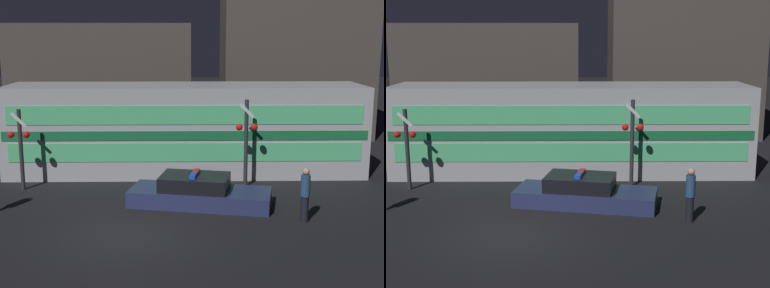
% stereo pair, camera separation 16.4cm
% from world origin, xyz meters
% --- Properties ---
extents(ground_plane, '(120.00, 120.00, 0.00)m').
position_xyz_m(ground_plane, '(0.00, 0.00, 0.00)').
color(ground_plane, black).
extents(train, '(15.02, 3.17, 3.80)m').
position_xyz_m(train, '(1.88, 7.56, 1.90)').
color(train, '#B7BABF').
rests_on(train, ground_plane).
extents(police_car, '(5.17, 2.78, 1.18)m').
position_xyz_m(police_car, '(2.31, 2.95, 0.43)').
color(police_car, navy).
rests_on(police_car, ground_plane).
extents(pedestrian, '(0.30, 0.30, 1.78)m').
position_xyz_m(pedestrian, '(5.63, 1.14, 0.91)').
color(pedestrian, black).
rests_on(pedestrian, ground_plane).
extents(crossing_signal_near, '(0.84, 0.37, 3.45)m').
position_xyz_m(crossing_signal_near, '(4.21, 5.10, 1.96)').
color(crossing_signal_near, '#2D2D33').
rests_on(crossing_signal_near, ground_plane).
extents(crossing_signal_far, '(0.84, 0.37, 3.13)m').
position_xyz_m(crossing_signal_far, '(-4.40, 4.87, 1.79)').
color(crossing_signal_far, '#2D2D33').
rests_on(crossing_signal_far, ground_plane).
extents(building_left, '(10.25, 4.72, 6.48)m').
position_xyz_m(building_left, '(-2.89, 16.48, 3.24)').
color(building_left, '#47423D').
rests_on(building_left, ground_plane).
extents(building_center, '(8.43, 4.67, 10.50)m').
position_xyz_m(building_center, '(8.33, 16.40, 5.25)').
color(building_center, '#47423D').
rests_on(building_center, ground_plane).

